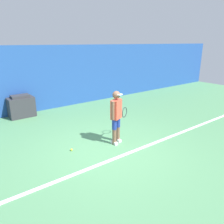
% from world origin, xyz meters
% --- Properties ---
extents(ground_plane, '(24.00, 24.00, 0.00)m').
position_xyz_m(ground_plane, '(0.00, 0.00, 0.00)').
color(ground_plane, '#518C5B').
extents(back_wall, '(24.00, 0.10, 2.75)m').
position_xyz_m(back_wall, '(0.00, 4.82, 1.38)').
color(back_wall, '#234C99').
rests_on(back_wall, ground_plane).
extents(court_baseline, '(21.60, 0.10, 0.01)m').
position_xyz_m(court_baseline, '(0.00, -0.45, 0.01)').
color(court_baseline, white).
rests_on(court_baseline, ground_plane).
extents(tennis_player, '(0.88, 0.48, 1.58)m').
position_xyz_m(tennis_player, '(0.46, 0.28, 0.87)').
color(tennis_player, brown).
rests_on(tennis_player, ground_plane).
extents(tennis_ball, '(0.07, 0.07, 0.07)m').
position_xyz_m(tennis_ball, '(-0.86, 0.61, 0.03)').
color(tennis_ball, '#D1E533').
rests_on(tennis_ball, ground_plane).
extents(covered_chair, '(0.97, 0.59, 0.89)m').
position_xyz_m(covered_chair, '(-1.08, 4.42, 0.42)').
color(covered_chair, '#333338').
rests_on(covered_chair, ground_plane).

